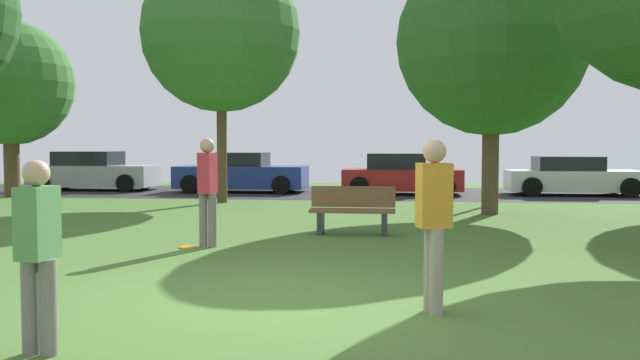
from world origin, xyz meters
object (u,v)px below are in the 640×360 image
object	(u,v)px
oak_tree_left	(492,41)
parked_car_red	(401,176)
birch_tree_lone	(221,33)
person_catcher	(434,217)
parked_car_silver	(93,172)
maple_tree_far	(10,84)
street_lamp_post	(495,125)
park_bench	(353,210)
person_bystander	(208,186)
person_walking	(38,249)
frisbee_disc	(187,247)
parked_car_white	(572,177)
parked_car_blue	(241,174)

from	to	relation	value
oak_tree_left	parked_car_red	distance (m)	7.47
birch_tree_lone	person_catcher	distance (m)	13.92
birch_tree_lone	parked_car_silver	xyz separation A→B (m)	(-6.20, 4.53, -4.26)
maple_tree_far	street_lamp_post	xyz separation A→B (m)	(15.15, -0.72, -1.40)
oak_tree_left	park_bench	world-z (taller)	oak_tree_left
person_bystander	street_lamp_post	world-z (taller)	street_lamp_post
birch_tree_lone	person_walking	xyz separation A→B (m)	(2.38, -13.87, -4.07)
parked_car_red	street_lamp_post	distance (m)	4.62
maple_tree_far	park_bench	distance (m)	14.22
person_walking	parked_car_silver	bearing A→B (deg)	29.66
person_walking	frisbee_disc	bearing A→B (deg)	11.03
park_bench	parked_car_red	bearing A→B (deg)	-94.82
birch_tree_lone	park_bench	size ratio (longest dim) A/B	4.52
maple_tree_far	frisbee_disc	world-z (taller)	maple_tree_far
parked_car_white	park_bench	size ratio (longest dim) A/B	2.71
maple_tree_far	person_bystander	bearing A→B (deg)	-45.00
parked_car_blue	person_bystander	bearing A→B (deg)	-78.34
person_bystander	parked_car_white	distance (m)	15.19
maple_tree_far	person_bystander	size ratio (longest dim) A/B	3.15
oak_tree_left	street_lamp_post	size ratio (longest dim) A/B	1.44
parked_car_silver	street_lamp_post	size ratio (longest dim) A/B	1.01
person_walking	street_lamp_post	distance (m)	15.36
parked_car_white	oak_tree_left	bearing A→B (deg)	-118.45
maple_tree_far	parked_car_red	bearing A→B (deg)	12.22
parked_car_blue	parked_car_white	bearing A→B (deg)	-0.47
street_lamp_post	oak_tree_left	bearing A→B (deg)	-99.77
parked_car_blue	birch_tree_lone	bearing A→B (deg)	-83.15
oak_tree_left	person_catcher	size ratio (longest dim) A/B	3.72
person_bystander	parked_car_red	size ratio (longest dim) A/B	0.45
frisbee_disc	park_bench	xyz separation A→B (m)	(2.56, 2.01, 0.45)
person_walking	parked_car_blue	world-z (taller)	person_walking
parked_car_silver	street_lamp_post	distance (m)	14.72
person_walking	street_lamp_post	xyz separation A→B (m)	(5.47, 14.28, 1.39)
parked_car_red	park_bench	bearing A→B (deg)	-94.82
parked_car_blue	frisbee_disc	bearing A→B (deg)	-79.80
person_catcher	parked_car_white	distance (m)	17.11
parked_car_blue	street_lamp_post	world-z (taller)	street_lamp_post
birch_tree_lone	park_bench	world-z (taller)	birch_tree_lone
maple_tree_far	parked_car_blue	distance (m)	8.05
oak_tree_left	person_bystander	world-z (taller)	oak_tree_left
person_catcher	person_walking	bearing A→B (deg)	-169.25
person_catcher	parked_car_blue	xyz separation A→B (m)	(-6.08, 16.35, -0.31)
person_bystander	parked_car_blue	size ratio (longest dim) A/B	0.39
birch_tree_lone	parked_car_blue	xyz separation A→B (m)	(-0.51, 4.22, -4.27)
frisbee_disc	parked_car_blue	xyz separation A→B (m)	(-2.27, 12.63, 0.64)
person_walking	frisbee_disc	distance (m)	5.56
person_walking	street_lamp_post	world-z (taller)	street_lamp_post
person_bystander	parked_car_red	world-z (taller)	person_bystander
person_bystander	park_bench	size ratio (longest dim) A/B	1.12
person_catcher	park_bench	world-z (taller)	person_catcher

